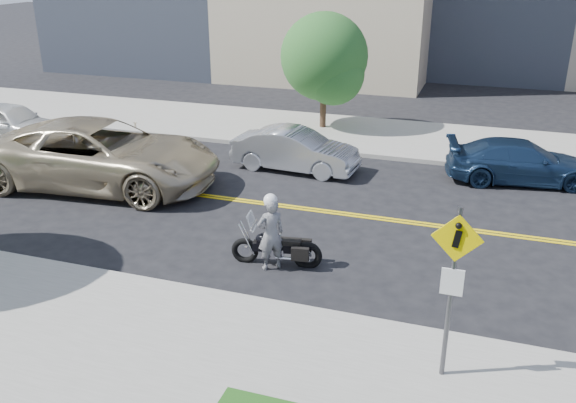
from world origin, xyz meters
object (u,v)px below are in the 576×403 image
Objects in this scene: suv at (101,155)px; parked_car_white at (11,122)px; motorcycle at (277,240)px; parked_car_silver at (295,150)px; motorcyclist at (271,232)px; pedestrian_sign at (453,278)px; parked_car_blue at (521,162)px.

suv reaches higher than parked_car_white.
motorcycle is 0.49× the size of parked_car_silver.
motorcyclist is 0.25× the size of suv.
pedestrian_sign is 12.33m from suv.
motorcycle is at bearing 142.77° from pedestrian_sign.
motorcyclist is 0.44× the size of parked_car_silver.
motorcyclist is at bearing -121.75° from suv.
parked_car_silver is at bearing 120.76° from pedestrian_sign.
pedestrian_sign is 19.05m from parked_car_white.
parked_car_white is at bearing 151.35° from pedestrian_sign.
motorcycle is (-3.96, 3.01, -1.35)m from pedestrian_sign.
parked_car_blue is (12.02, 4.40, -0.34)m from suv.
pedestrian_sign reaches higher than parked_car_silver.
motorcyclist is 9.41m from parked_car_blue.
parked_car_white reaches higher than parked_car_silver.
pedestrian_sign is 0.73× the size of parked_car_silver.
motorcycle is 0.28× the size of suv.
parked_car_white is at bearing 95.41° from parked_car_silver.
motorcycle is (0.06, 0.22, -0.29)m from motorcyclist.
parked_car_blue is at bearing -164.62° from motorcyclist.
suv is at bearing 126.56° from parked_car_silver.
motorcyclist is 6.74m from parked_car_silver.
parked_car_blue is (18.03, 1.40, -0.07)m from parked_car_white.
pedestrian_sign is 5.01m from motorcyclist.
parked_car_silver is (11.11, 0.24, -0.04)m from parked_car_white.
suv is (-6.70, 3.11, 0.38)m from motorcycle.
parked_car_blue is (1.35, 10.51, -1.31)m from pedestrian_sign.
suv is 12.80m from parked_car_blue.
parked_car_white is (-16.68, 9.11, -1.24)m from pedestrian_sign.
parked_car_blue is at bearing -81.73° from parked_car_white.
parked_car_blue is (5.32, 7.50, 0.04)m from motorcycle.
motorcyclist reaches higher than motorcycle.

